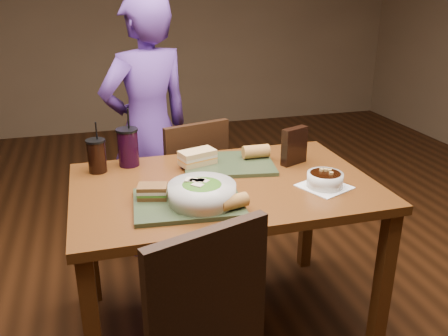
{
  "coord_description": "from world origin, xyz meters",
  "views": [
    {
      "loc": [
        -0.52,
        -1.83,
        1.56
      ],
      "look_at": [
        0.0,
        0.0,
        0.82
      ],
      "focal_mm": 38.0,
      "sensor_mm": 36.0,
      "label": 1
    }
  ],
  "objects_px": {
    "dining_table": "(224,202)",
    "diner": "(148,130)",
    "tray_far": "(229,164)",
    "baguette_near": "(233,202)",
    "tray_near": "(188,203)",
    "salad_bowl": "(202,192)",
    "cup_berry": "(128,147)",
    "sandwich_near": "(153,191)",
    "sandwich_far": "(197,157)",
    "soup_bowl": "(325,180)",
    "chair_far": "(194,184)",
    "baguette_far": "(256,151)",
    "chip_bag": "(294,146)",
    "cup_cola": "(97,156)"
  },
  "relations": [
    {
      "from": "dining_table",
      "to": "diner",
      "type": "relative_size",
      "value": 0.85
    },
    {
      "from": "tray_far",
      "to": "baguette_near",
      "type": "height_order",
      "value": "baguette_near"
    },
    {
      "from": "tray_far",
      "to": "tray_near",
      "type": "bearing_deg",
      "value": -126.8
    },
    {
      "from": "dining_table",
      "to": "baguette_near",
      "type": "xyz_separation_m",
      "value": [
        -0.05,
        -0.29,
        0.14
      ]
    },
    {
      "from": "diner",
      "to": "salad_bowl",
      "type": "distance_m",
      "value": 1.04
    },
    {
      "from": "salad_bowl",
      "to": "cup_berry",
      "type": "distance_m",
      "value": 0.58
    },
    {
      "from": "diner",
      "to": "sandwich_near",
      "type": "distance_m",
      "value": 0.94
    },
    {
      "from": "sandwich_far",
      "to": "tray_far",
      "type": "bearing_deg",
      "value": -8.08
    },
    {
      "from": "diner",
      "to": "soup_bowl",
      "type": "height_order",
      "value": "diner"
    },
    {
      "from": "chair_far",
      "to": "tray_far",
      "type": "relative_size",
      "value": 2.07
    },
    {
      "from": "baguette_near",
      "to": "soup_bowl",
      "type": "bearing_deg",
      "value": 15.92
    },
    {
      "from": "soup_bowl",
      "to": "cup_berry",
      "type": "relative_size",
      "value": 0.87
    },
    {
      "from": "diner",
      "to": "tray_far",
      "type": "bearing_deg",
      "value": 94.5
    },
    {
      "from": "diner",
      "to": "soup_bowl",
      "type": "bearing_deg",
      "value": 101.42
    },
    {
      "from": "baguette_far",
      "to": "chair_far",
      "type": "bearing_deg",
      "value": 118.33
    },
    {
      "from": "chair_far",
      "to": "chip_bag",
      "type": "relative_size",
      "value": 4.87
    },
    {
      "from": "diner",
      "to": "sandwich_near",
      "type": "height_order",
      "value": "diner"
    },
    {
      "from": "diner",
      "to": "cup_cola",
      "type": "relative_size",
      "value": 6.41
    },
    {
      "from": "tray_near",
      "to": "salad_bowl",
      "type": "distance_m",
      "value": 0.08
    },
    {
      "from": "chair_far",
      "to": "cup_cola",
      "type": "xyz_separation_m",
      "value": [
        -0.52,
        -0.34,
        0.35
      ]
    },
    {
      "from": "sandwich_far",
      "to": "cup_cola",
      "type": "xyz_separation_m",
      "value": [
        -0.45,
        0.07,
        0.03
      ]
    },
    {
      "from": "baguette_near",
      "to": "sandwich_far",
      "type": "bearing_deg",
      "value": 92.67
    },
    {
      "from": "tray_far",
      "to": "chip_bag",
      "type": "xyz_separation_m",
      "value": [
        0.31,
        -0.06,
        0.08
      ]
    },
    {
      "from": "dining_table",
      "to": "cup_berry",
      "type": "height_order",
      "value": "cup_berry"
    },
    {
      "from": "dining_table",
      "to": "diner",
      "type": "bearing_deg",
      "value": 104.91
    },
    {
      "from": "diner",
      "to": "cup_berry",
      "type": "distance_m",
      "value": 0.53
    },
    {
      "from": "tray_near",
      "to": "baguette_near",
      "type": "xyz_separation_m",
      "value": [
        0.15,
        -0.12,
        0.04
      ]
    },
    {
      "from": "salad_bowl",
      "to": "cup_berry",
      "type": "height_order",
      "value": "cup_berry"
    },
    {
      "from": "salad_bowl",
      "to": "cup_cola",
      "type": "bearing_deg",
      "value": 127.65
    },
    {
      "from": "tray_far",
      "to": "salad_bowl",
      "type": "bearing_deg",
      "value": -119.48
    },
    {
      "from": "tray_near",
      "to": "salad_bowl",
      "type": "relative_size",
      "value": 1.6
    },
    {
      "from": "baguette_near",
      "to": "chair_far",
      "type": "bearing_deg",
      "value": 87.09
    },
    {
      "from": "baguette_near",
      "to": "cup_berry",
      "type": "bearing_deg",
      "value": 118.1
    },
    {
      "from": "tray_near",
      "to": "chip_bag",
      "type": "height_order",
      "value": "chip_bag"
    },
    {
      "from": "soup_bowl",
      "to": "tray_far",
      "type": "bearing_deg",
      "value": 132.3
    },
    {
      "from": "salad_bowl",
      "to": "baguette_near",
      "type": "bearing_deg",
      "value": -40.44
    },
    {
      "from": "chair_far",
      "to": "tray_far",
      "type": "bearing_deg",
      "value": -80.05
    },
    {
      "from": "sandwich_near",
      "to": "baguette_near",
      "type": "relative_size",
      "value": 1.17
    },
    {
      "from": "cup_cola",
      "to": "salad_bowl",
      "type": "bearing_deg",
      "value": -52.35
    },
    {
      "from": "chair_far",
      "to": "cup_berry",
      "type": "relative_size",
      "value": 3.11
    },
    {
      "from": "baguette_far",
      "to": "cup_berry",
      "type": "relative_size",
      "value": 0.46
    },
    {
      "from": "sandwich_near",
      "to": "chair_far",
      "type": "bearing_deg",
      "value": 66.15
    },
    {
      "from": "salad_bowl",
      "to": "baguette_far",
      "type": "height_order",
      "value": "salad_bowl"
    },
    {
      "from": "diner",
      "to": "baguette_near",
      "type": "bearing_deg",
      "value": 78.27
    },
    {
      "from": "cup_berry",
      "to": "baguette_near",
      "type": "bearing_deg",
      "value": -61.9
    },
    {
      "from": "baguette_far",
      "to": "sandwich_far",
      "type": "bearing_deg",
      "value": -179.27
    },
    {
      "from": "sandwich_far",
      "to": "cup_cola",
      "type": "distance_m",
      "value": 0.46
    },
    {
      "from": "diner",
      "to": "sandwich_far",
      "type": "bearing_deg",
      "value": 83.25
    },
    {
      "from": "chair_far",
      "to": "cup_cola",
      "type": "bearing_deg",
      "value": -146.81
    },
    {
      "from": "salad_bowl",
      "to": "cup_cola",
      "type": "xyz_separation_m",
      "value": [
        -0.38,
        0.49,
        0.02
      ]
    }
  ]
}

